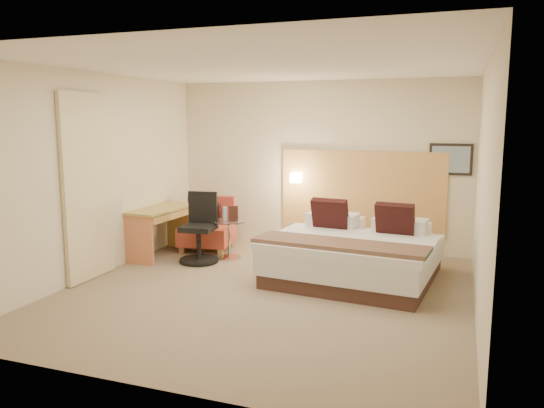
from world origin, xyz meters
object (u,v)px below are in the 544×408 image
(bed, at_px, (355,254))
(lounge_chair, at_px, (208,229))
(side_table, at_px, (229,237))
(desk, at_px, (162,218))
(desk_chair, at_px, (200,234))

(bed, xyz_separation_m, lounge_chair, (-2.56, 0.78, 0.01))
(lounge_chair, relative_size, side_table, 1.34)
(bed, xyz_separation_m, desk, (-3.03, 0.15, 0.26))
(desk_chair, bearing_deg, desk, 171.27)
(bed, relative_size, lounge_chair, 2.52)
(bed, relative_size, desk, 1.82)
(lounge_chair, relative_size, desk_chair, 0.87)
(lounge_chair, bearing_deg, bed, -16.97)
(desk, bearing_deg, lounge_chair, 53.21)
(bed, height_order, side_table, bed)
(bed, height_order, desk, bed)
(bed, bearing_deg, lounge_chair, 163.03)
(bed, bearing_deg, desk, 177.07)
(desk_chair, bearing_deg, side_table, 42.55)
(bed, bearing_deg, side_table, 169.93)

